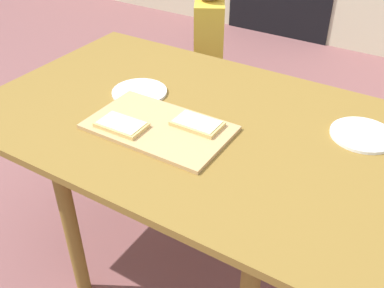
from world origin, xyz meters
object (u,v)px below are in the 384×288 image
(dining_table, at_px, (205,142))
(child_left, at_px, (209,53))
(pizza_slice_near_left, at_px, (121,125))
(pizza_slice_far_right, at_px, (196,123))
(cutting_board, at_px, (159,127))
(plate_white_right, at_px, (363,135))
(plate_white_left, at_px, (139,92))

(dining_table, xyz_separation_m, child_left, (-0.44, 0.79, -0.09))
(dining_table, bearing_deg, pizza_slice_near_left, -137.21)
(pizza_slice_far_right, distance_m, child_left, 0.97)
(dining_table, distance_m, pizza_slice_far_right, 0.11)
(pizza_slice_far_right, bearing_deg, child_left, 117.43)
(cutting_board, distance_m, pizza_slice_near_left, 0.11)
(cutting_board, height_order, pizza_slice_far_right, pizza_slice_far_right)
(pizza_slice_near_left, xyz_separation_m, plate_white_right, (0.63, 0.35, -0.01))
(pizza_slice_near_left, bearing_deg, child_left, 104.49)
(child_left, bearing_deg, pizza_slice_far_right, -62.57)
(pizza_slice_near_left, relative_size, pizza_slice_far_right, 1.01)
(cutting_board, distance_m, child_left, 0.98)
(dining_table, height_order, plate_white_left, plate_white_left)
(cutting_board, bearing_deg, pizza_slice_far_right, 32.78)
(pizza_slice_far_right, bearing_deg, plate_white_right, 26.97)
(dining_table, relative_size, plate_white_right, 7.79)
(dining_table, distance_m, child_left, 0.91)
(plate_white_right, height_order, plate_white_left, same)
(dining_table, distance_m, plate_white_left, 0.30)
(dining_table, height_order, pizza_slice_far_right, pizza_slice_far_right)
(cutting_board, xyz_separation_m, plate_white_left, (-0.19, 0.15, -0.00))
(dining_table, xyz_separation_m, pizza_slice_near_left, (-0.19, -0.18, 0.10))
(dining_table, distance_m, cutting_board, 0.17)
(pizza_slice_near_left, relative_size, plate_white_left, 0.80)
(pizza_slice_near_left, height_order, pizza_slice_far_right, same)
(dining_table, relative_size, cutting_board, 3.44)
(pizza_slice_near_left, height_order, plate_white_right, pizza_slice_near_left)
(dining_table, relative_size, pizza_slice_near_left, 9.79)
(plate_white_right, bearing_deg, dining_table, -158.26)
(pizza_slice_near_left, bearing_deg, plate_white_right, 29.17)
(cutting_board, xyz_separation_m, child_left, (-0.34, 0.90, -0.17))
(dining_table, bearing_deg, plate_white_left, 172.48)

